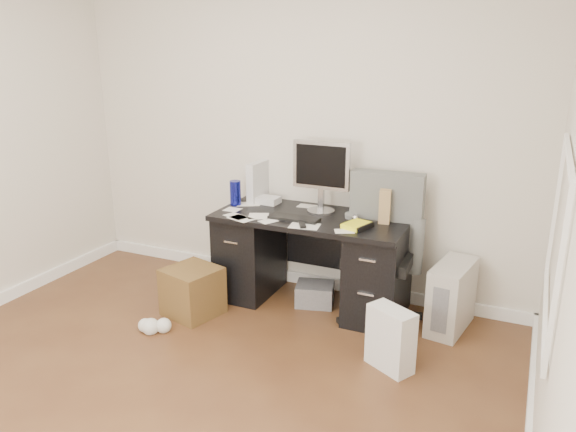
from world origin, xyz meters
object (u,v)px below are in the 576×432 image
(office_chair, at_px, (380,250))
(pc_tower, at_px, (452,297))
(keyboard, at_px, (294,218))
(wicker_basket, at_px, (193,291))
(desk, at_px, (311,258))
(lcd_monitor, at_px, (321,177))

(office_chair, relative_size, pc_tower, 2.18)
(keyboard, height_order, wicker_basket, keyboard)
(desk, xyz_separation_m, wicker_basket, (-0.77, -0.54, -0.21))
(desk, xyz_separation_m, lcd_monitor, (0.04, 0.11, 0.64))
(desk, xyz_separation_m, keyboard, (-0.08, -0.15, 0.36))
(lcd_monitor, relative_size, office_chair, 0.52)
(keyboard, relative_size, wicker_basket, 1.04)
(wicker_basket, bearing_deg, keyboard, 29.78)
(office_chair, xyz_separation_m, wicker_basket, (-1.33, -0.53, -0.37))
(keyboard, height_order, pc_tower, keyboard)
(pc_tower, relative_size, wicker_basket, 1.35)
(desk, relative_size, keyboard, 3.83)
(desk, bearing_deg, office_chair, -1.67)
(lcd_monitor, relative_size, keyboard, 1.48)
(desk, bearing_deg, keyboard, -118.66)
(desk, bearing_deg, pc_tower, 2.26)
(keyboard, xyz_separation_m, pc_tower, (1.18, 0.19, -0.51))
(desk, distance_m, pc_tower, 1.11)
(pc_tower, bearing_deg, desk, -168.59)
(keyboard, height_order, office_chair, office_chair)
(desk, relative_size, pc_tower, 2.94)
(desk, relative_size, lcd_monitor, 2.59)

